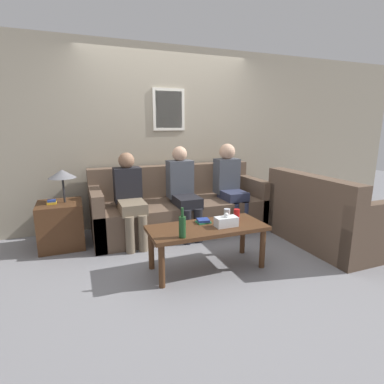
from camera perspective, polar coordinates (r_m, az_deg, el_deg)
name	(u,v)px	position (r m, az deg, el deg)	size (l,w,h in m)	color
ground_plane	(194,243)	(3.91, 0.33, -9.62)	(16.00, 16.00, 0.00)	gray
wall_back	(168,137)	(4.60, -4.51, 10.40)	(9.00, 0.08, 2.60)	#9E937F
couch_main	(180,209)	(4.30, -2.39, -3.17)	(2.42, 0.93, 0.90)	brown
couch_side	(328,220)	(4.16, 24.42, -4.84)	(0.93, 1.42, 0.90)	brown
coffee_table	(207,232)	(3.13, 2.92, -7.63)	(1.22, 0.52, 0.47)	#4C2D19
side_table_with_lamp	(61,222)	(4.03, -23.63, -5.18)	(0.52, 0.52, 0.96)	#4C2D19
wine_bottle	(182,226)	(2.77, -1.86, -6.53)	(0.07, 0.07, 0.29)	#19421E
drinking_glass	(227,213)	(3.39, 6.68, -4.01)	(0.07, 0.07, 0.10)	silver
book_stack	(203,221)	(3.20, 2.14, -5.54)	(0.15, 0.14, 0.04)	#237547
soda_can	(237,215)	(3.31, 8.49, -4.28)	(0.07, 0.07, 0.12)	red
tissue_box	(226,221)	(3.10, 6.54, -5.58)	(0.23, 0.12, 0.15)	silver
person_left	(130,195)	(3.85, -11.76, -0.53)	(0.34, 0.66, 1.14)	#756651
person_middle	(183,188)	(4.04, -1.71, 0.73)	(0.34, 0.65, 1.20)	black
person_right	(230,182)	(4.35, 7.21, 1.85)	(0.34, 0.59, 1.22)	#2D334C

